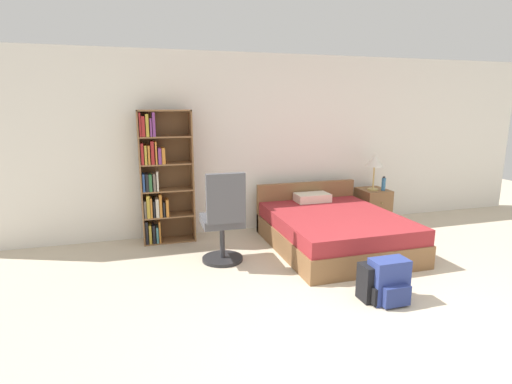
{
  "coord_description": "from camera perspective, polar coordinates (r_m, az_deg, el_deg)",
  "views": [
    {
      "loc": [
        -2.02,
        -2.49,
        1.87
      ],
      "look_at": [
        -0.67,
        1.98,
        0.85
      ],
      "focal_mm": 28.0,
      "sensor_mm": 36.0,
      "label": 1
    }
  ],
  "objects": [
    {
      "name": "bed",
      "position": [
        5.45,
        10.84,
        -5.23
      ],
      "size": [
        1.57,
        1.95,
        0.72
      ],
      "color": "brown",
      "rests_on": "ground_plane"
    },
    {
      "name": "ground_plane",
      "position": [
        3.71,
        20.23,
        -18.71
      ],
      "size": [
        14.0,
        14.0,
        0.0
      ],
      "primitive_type": "plane",
      "color": "beige"
    },
    {
      "name": "backpack_blue",
      "position": [
        4.13,
        18.49,
        -12.09
      ],
      "size": [
        0.36,
        0.28,
        0.43
      ],
      "color": "navy",
      "rests_on": "ground_plane"
    },
    {
      "name": "office_chair",
      "position": [
        4.72,
        -4.68,
        -4.09
      ],
      "size": [
        0.5,
        0.57,
        1.13
      ],
      "color": "#232326",
      "rests_on": "ground_plane"
    },
    {
      "name": "table_lamp",
      "position": [
        6.42,
        16.59,
        4.19
      ],
      "size": [
        0.28,
        0.28,
        0.56
      ],
      "color": "tan",
      "rests_on": "nightstand"
    },
    {
      "name": "backpack_black",
      "position": [
        4.16,
        17.0,
        -12.29
      ],
      "size": [
        0.34,
        0.28,
        0.36
      ],
      "color": "black",
      "rests_on": "ground_plane"
    },
    {
      "name": "water_bottle",
      "position": [
        6.49,
        17.76,
        1.11
      ],
      "size": [
        0.06,
        0.06,
        0.22
      ],
      "color": "teal",
      "rests_on": "nightstand"
    },
    {
      "name": "bookshelf",
      "position": [
        5.56,
        -13.54,
        1.92
      ],
      "size": [
        0.71,
        0.3,
        1.81
      ],
      "color": "brown",
      "rests_on": "ground_plane"
    },
    {
      "name": "nightstand",
      "position": [
        6.61,
        16.3,
        -2.03
      ],
      "size": [
        0.42,
        0.5,
        0.57
      ],
      "color": "brown",
      "rests_on": "ground_plane"
    },
    {
      "name": "wall_back",
      "position": [
        6.1,
        2.71,
        6.96
      ],
      "size": [
        9.0,
        0.06,
        2.6
      ],
      "color": "white",
      "rests_on": "ground_plane"
    }
  ]
}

